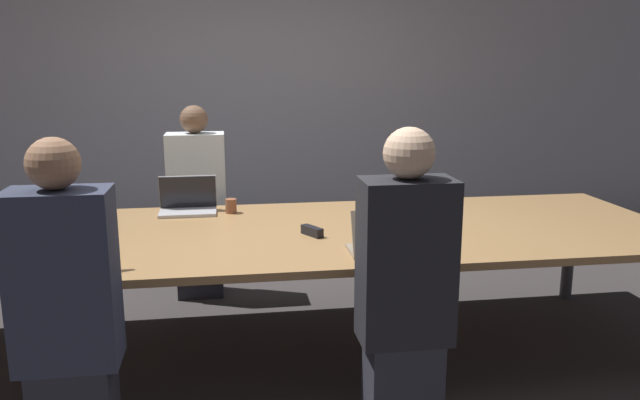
# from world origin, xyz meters

# --- Properties ---
(ground_plane) EXTENTS (24.00, 24.00, 0.00)m
(ground_plane) POSITION_xyz_m (0.00, 0.00, 0.00)
(ground_plane) COLOR #383333
(curtain_wall) EXTENTS (12.00, 0.06, 2.80)m
(curtain_wall) POSITION_xyz_m (0.00, 2.25, 1.40)
(curtain_wall) COLOR #9999A3
(curtain_wall) RESTS_ON ground_plane
(conference_table) EXTENTS (4.45, 1.42, 0.72)m
(conference_table) POSITION_xyz_m (0.00, 0.00, 0.68)
(conference_table) COLOR #9E7547
(conference_table) RESTS_ON ground_plane
(laptop_near_midright) EXTENTS (0.36, 0.23, 0.23)m
(laptop_near_midright) POSITION_xyz_m (0.43, -0.51, 0.79)
(laptop_near_midright) COLOR gray
(laptop_near_midright) RESTS_ON conference_table
(person_near_midright) EXTENTS (0.40, 0.24, 1.39)m
(person_near_midright) POSITION_xyz_m (0.42, -0.90, 0.68)
(person_near_midright) COLOR #2D2D38
(person_near_midright) RESTS_ON ground_plane
(cup_near_midright) EXTENTS (0.09, 0.09, 0.09)m
(cup_near_midright) POSITION_xyz_m (0.72, -0.47, 0.77)
(cup_near_midright) COLOR white
(cup_near_midright) RESTS_ON conference_table
(laptop_near_left) EXTENTS (0.36, 0.22, 0.22)m
(laptop_near_left) POSITION_xyz_m (-1.04, -0.52, 0.79)
(laptop_near_left) COLOR gray
(laptop_near_left) RESTS_ON conference_table
(person_near_left) EXTENTS (0.40, 0.24, 1.38)m
(person_near_left) POSITION_xyz_m (-0.98, -0.91, 0.67)
(person_near_left) COLOR #2D2D38
(person_near_left) RESTS_ON ground_plane
(laptop_far_midleft) EXTENTS (0.36, 0.22, 0.23)m
(laptop_far_midleft) POSITION_xyz_m (-0.58, 0.54, 0.79)
(laptop_far_midleft) COLOR #B7B7BC
(laptop_far_midleft) RESTS_ON conference_table
(person_far_midleft) EXTENTS (0.40, 0.24, 1.37)m
(person_far_midleft) POSITION_xyz_m (-0.54, 1.00, 0.66)
(person_far_midleft) COLOR #2D2D38
(person_far_midleft) RESTS_ON ground_plane
(cup_far_midleft) EXTENTS (0.07, 0.07, 0.09)m
(cup_far_midleft) POSITION_xyz_m (-0.31, 0.48, 0.77)
(cup_far_midleft) COLOR brown
(cup_far_midleft) RESTS_ON conference_table
(stapler) EXTENTS (0.11, 0.15, 0.05)m
(stapler) POSITION_xyz_m (0.12, -0.11, 0.75)
(stapler) COLOR black
(stapler) RESTS_ON conference_table
(notebook) EXTENTS (0.23, 0.20, 0.02)m
(notebook) POSITION_xyz_m (0.57, 0.02, 0.73)
(notebook) COLOR silver
(notebook) RESTS_ON conference_table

